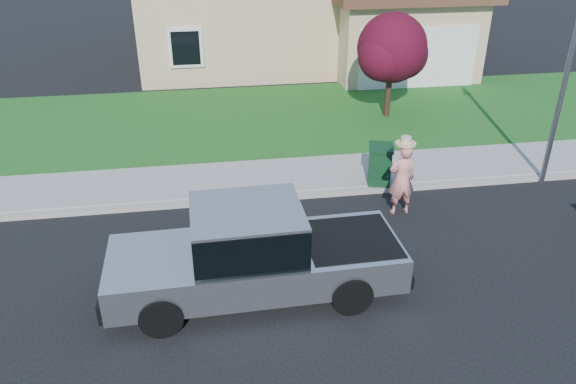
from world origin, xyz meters
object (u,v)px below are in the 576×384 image
object	(u,v)px
pickup_truck	(254,255)
woman	(402,178)
trash_bin	(380,164)
street_lamp	(571,61)
ornamental_tree	(393,51)

from	to	relation	value
pickup_truck	woman	distance (m)	4.45
trash_bin	street_lamp	distance (m)	5.05
ornamental_tree	street_lamp	world-z (taller)	street_lamp
ornamental_tree	street_lamp	distance (m)	6.00
trash_bin	ornamental_tree	bearing A→B (deg)	86.11
street_lamp	ornamental_tree	bearing A→B (deg)	128.33
trash_bin	street_lamp	xyz separation A→B (m)	(4.30, -0.49, 2.59)
pickup_truck	trash_bin	distance (m)	5.28
woman	ornamental_tree	size ratio (longest dim) A/B	0.57
pickup_truck	street_lamp	bearing A→B (deg)	21.96
pickup_truck	street_lamp	distance (m)	8.92
street_lamp	trash_bin	bearing A→B (deg)	-173.10
pickup_truck	trash_bin	size ratio (longest dim) A/B	5.61
woman	street_lamp	xyz separation A→B (m)	(4.22, 0.88, 2.32)
woman	trash_bin	size ratio (longest dim) A/B	1.96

